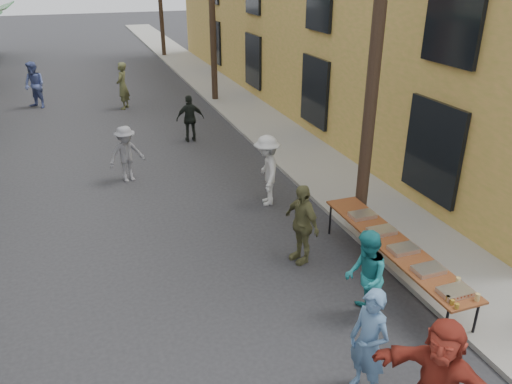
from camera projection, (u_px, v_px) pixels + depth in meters
ground at (209, 364)px, 7.40m from camera, size 120.00×120.00×0.00m
sidewalk at (231, 98)px, 21.74m from camera, size 2.20×60.00×0.10m
utility_pole_near at (379, 17)px, 9.41m from camera, size 0.26×0.26×9.00m
serving_table at (393, 245)px, 9.16m from camera, size 0.70×4.00×0.75m
catering_tray_sausage at (455, 292)px, 7.72m from camera, size 0.50×0.33×0.08m
catering_tray_foil_b at (428, 270)px, 8.27m from camera, size 0.50×0.33×0.08m
catering_tray_buns at (403, 249)px, 8.87m from camera, size 0.50×0.33×0.08m
catering_tray_foil_d at (382, 231)px, 9.47m from camera, size 0.50×0.33×0.08m
catering_tray_buns_end at (362, 215)px, 10.07m from camera, size 0.50×0.33×0.08m
condiment_jar_a at (457, 306)px, 7.39m from camera, size 0.07×0.07×0.08m
condiment_jar_b at (452, 302)px, 7.48m from camera, size 0.07×0.07×0.08m
condiment_jar_c at (448, 298)px, 7.57m from camera, size 0.07×0.07×0.08m
cup_stack at (477, 297)px, 7.56m from camera, size 0.08×0.08×0.12m
guest_front_b at (369, 344)px, 6.60m from camera, size 0.55×0.69×1.66m
guest_front_c at (365, 278)px, 8.02m from camera, size 0.91×0.99×1.64m
guest_front_d at (267, 171)px, 12.00m from camera, size 0.90×1.25×1.75m
guest_front_e at (302, 224)px, 9.68m from camera, size 0.60×1.02×1.64m
guest_queue_back at (438, 379)px, 6.01m from camera, size 1.28×1.61×1.71m
passerby_left at (126, 154)px, 13.34m from camera, size 1.12×0.84×1.54m
passerby_mid at (190, 119)px, 16.37m from camera, size 0.93×0.44×1.55m
passerby_right at (123, 86)px, 20.02m from camera, size 0.69×0.80×1.87m
passerby_far at (35, 85)px, 20.15m from camera, size 1.13×1.13×1.85m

